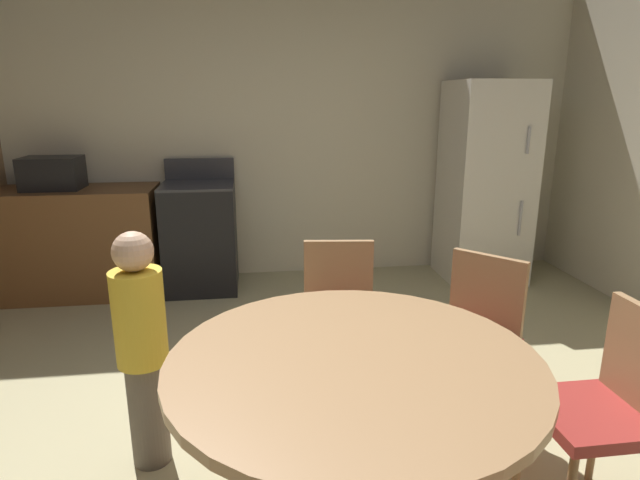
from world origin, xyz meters
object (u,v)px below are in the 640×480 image
Objects in this scene: dining_table at (353,396)px; oven_range at (201,236)px; refrigerator at (485,183)px; chair_east at (609,402)px; person_child at (142,345)px; microwave at (52,173)px; chair_northeast at (474,331)px; chair_north at (339,312)px.

oven_range is at bearing 105.13° from dining_table.
refrigerator is 3.31m from dining_table.
chair_east is 1.90m from person_child.
refrigerator is 3.65m from microwave.
person_child reaches higher than chair_northeast.
refrigerator reaches higher than oven_range.
person_child is (-1.82, 0.56, 0.08)m from chair_east.
refrigerator is at bearing 58.02° from dining_table.
person_child is (-0.94, -0.42, 0.08)m from chair_north.
chair_northeast is 1.57m from person_child.
oven_range is 1.26× the size of chair_north.
oven_range is 2.29m from person_child.
dining_table is 1.00m from chair_north.
microwave is (-3.65, 0.05, 0.15)m from refrigerator.
refrigerator is 3.42m from person_child.
microwave reaches higher than oven_range.
chair_north is at bearing -69.24° from chair_northeast.
chair_east is (2.90, -2.84, -0.53)m from microwave.
chair_north reaches higher than dining_table.
refrigerator reaches higher than chair_east.
refrigerator is at bearing -156.74° from chair_northeast.
chair_northeast is (1.51, -2.19, 0.03)m from oven_range.
person_child is at bearing -38.03° from chair_northeast.
person_child is (-2.57, -2.23, -0.30)m from refrigerator.
chair_east reaches higher than dining_table.
chair_northeast is 0.70m from chair_east.
refrigerator reaches higher than microwave.
person_child is at bearing 145.68° from dining_table.
person_child is at bearing -17.27° from chair_east.
person_child is (1.08, -2.28, -0.45)m from microwave.
chair_north is at bearing -131.94° from refrigerator.
refrigerator is 2.46m from chair_north.
chair_east is at bearing -44.46° from microwave.
oven_range reaches higher than person_child.
oven_range is at bearing -96.96° from chair_northeast.
microwave is at bearing 123.79° from dining_table.
oven_range is 0.85× the size of dining_table.
refrigerator is 2.39m from chair_northeast.
chair_east and chair_north have the same top height.
person_child is at bearing -64.66° from microwave.
microwave reaches higher than dining_table.
microwave is at bearing 179.21° from refrigerator.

